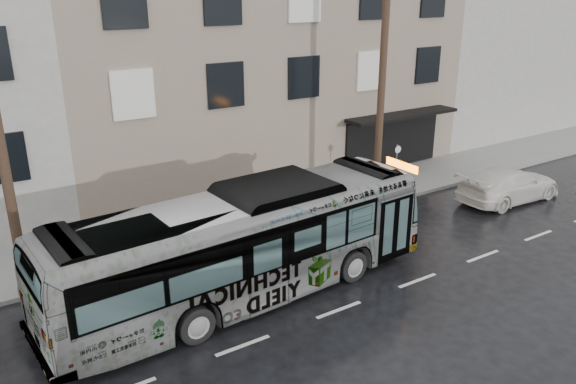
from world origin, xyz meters
The scene contains 9 objects.
ground centered at (0.00, 0.00, 0.00)m, with size 120.00×120.00×0.00m, color black.
sidewalk centered at (0.00, 4.90, 0.07)m, with size 90.00×3.60×0.15m, color gray.
building_taupe centered at (5.00, 12.70, 5.50)m, with size 20.00×12.00×11.00m, color gray.
building_filler centered at (24.00, 12.70, 6.00)m, with size 18.00×12.00×12.00m, color #AFADA5.
utility_pole_front centered at (6.50, 3.30, 4.65)m, with size 0.30×0.30×9.00m, color #432F21.
utility_pole_rear centered at (-7.50, 3.30, 4.65)m, with size 0.30×0.30×9.00m, color #432F21.
sign_post centered at (7.60, 3.30, 1.35)m, with size 0.06×0.06×2.40m, color slate.
bus centered at (-1.86, -0.29, 1.70)m, with size 2.86×12.21×3.40m, color #B2B2B2.
white_sedan centered at (11.81, 0.57, 0.75)m, with size 2.10×5.17×1.50m, color silver.
Camera 1 is at (-9.01, -13.62, 8.89)m, focal length 35.00 mm.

